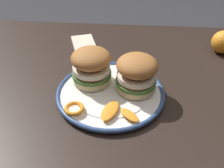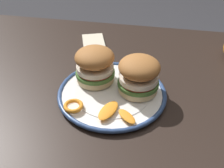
{
  "view_description": "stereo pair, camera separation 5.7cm",
  "coord_description": "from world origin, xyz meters",
  "px_view_note": "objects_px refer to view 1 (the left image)",
  "views": [
    {
      "loc": [
        0.0,
        0.58,
        1.15
      ],
      "look_at": [
        0.05,
        0.04,
        0.74
      ],
      "focal_mm": 40.67,
      "sensor_mm": 36.0,
      "label": 1
    },
    {
      "loc": [
        -0.05,
        0.57,
        1.15
      ],
      "look_at": [
        0.05,
        0.04,
        0.74
      ],
      "focal_mm": 40.67,
      "sensor_mm": 36.0,
      "label": 2
    }
  ],
  "objects_px": {
    "dinner_plate": "(112,93)",
    "sandwich_half_left": "(93,66)",
    "dining_table": "(129,111)",
    "whole_orange": "(224,42)",
    "sandwich_half_right": "(138,73)"
  },
  "relations": [
    {
      "from": "dinner_plate",
      "to": "sandwich_half_right",
      "type": "height_order",
      "value": "sandwich_half_right"
    },
    {
      "from": "sandwich_half_right",
      "to": "whole_orange",
      "type": "distance_m",
      "value": 0.39
    },
    {
      "from": "dining_table",
      "to": "sandwich_half_left",
      "type": "height_order",
      "value": "sandwich_half_left"
    },
    {
      "from": "dinner_plate",
      "to": "whole_orange",
      "type": "bearing_deg",
      "value": -143.64
    },
    {
      "from": "dining_table",
      "to": "whole_orange",
      "type": "xyz_separation_m",
      "value": [
        -0.32,
        -0.23,
        0.13
      ]
    },
    {
      "from": "sandwich_half_left",
      "to": "dining_table",
      "type": "bearing_deg",
      "value": 177.22
    },
    {
      "from": "dinner_plate",
      "to": "sandwich_half_right",
      "type": "bearing_deg",
      "value": -166.03
    },
    {
      "from": "whole_orange",
      "to": "sandwich_half_right",
      "type": "bearing_deg",
      "value": 40.32
    },
    {
      "from": "sandwich_half_left",
      "to": "sandwich_half_right",
      "type": "relative_size",
      "value": 0.99
    },
    {
      "from": "sandwich_half_left",
      "to": "sandwich_half_right",
      "type": "height_order",
      "value": "same"
    },
    {
      "from": "dinner_plate",
      "to": "dining_table",
      "type": "bearing_deg",
      "value": -142.38
    },
    {
      "from": "dinner_plate",
      "to": "sandwich_half_left",
      "type": "distance_m",
      "value": 0.09
    },
    {
      "from": "dining_table",
      "to": "dinner_plate",
      "type": "xyz_separation_m",
      "value": [
        0.05,
        0.04,
        0.1
      ]
    },
    {
      "from": "sandwich_half_left",
      "to": "whole_orange",
      "type": "bearing_deg",
      "value": -151.74
    },
    {
      "from": "dinner_plate",
      "to": "sandwich_half_left",
      "type": "height_order",
      "value": "sandwich_half_left"
    }
  ]
}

